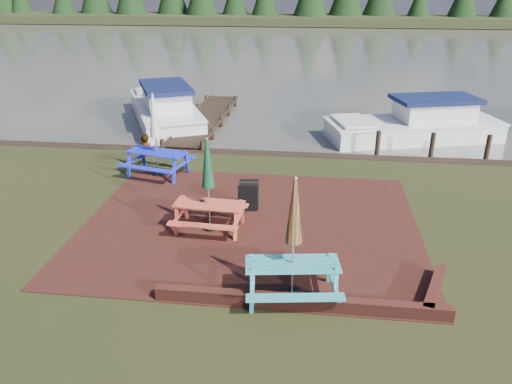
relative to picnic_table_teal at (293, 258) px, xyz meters
The scene contains 12 objects.
ground 2.72m from the picnic_table_teal, 120.84° to the left, with size 120.00×120.00×0.00m, color black.
paving 3.57m from the picnic_table_teal, 112.28° to the left, with size 9.00×7.50×0.02m, color #3C1C13.
brick_wall 1.18m from the picnic_table_teal, 15.23° to the right, with size 6.21×1.79×0.30m.
water 39.22m from the picnic_table_teal, 91.91° to the left, with size 120.00×60.00×0.02m, color #47443D.
picnic_table_teal is the anchor object (origin of this frame).
picnic_table_red 3.64m from the picnic_table_teal, 130.18° to the left, with size 1.91×1.72×2.53m.
picnic_table_blue 8.14m from the picnic_table_teal, 127.17° to the left, with size 2.39×2.23×2.78m.
chalkboard 4.33m from the picnic_table_teal, 110.13° to the left, with size 0.58×0.58×0.90m.
jetty 14.32m from the picnic_table_teal, 109.64° to the left, with size 1.76×9.08×1.00m.
boat_jetty 15.14m from the picnic_table_teal, 116.54° to the left, with size 5.45×7.85×2.16m.
boat_near 13.27m from the picnic_table_teal, 69.72° to the left, with size 7.70×4.43×1.97m.
person 10.27m from the picnic_table_teal, 125.50° to the left, with size 0.61×0.40×1.68m, color gray.
Camera 1 is at (1.65, -11.03, 6.22)m, focal length 35.00 mm.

